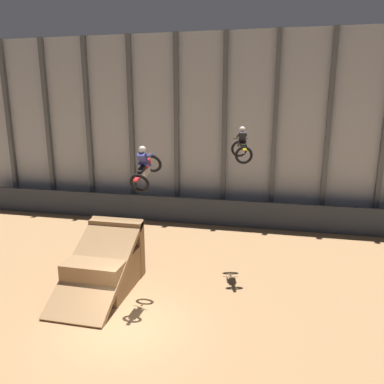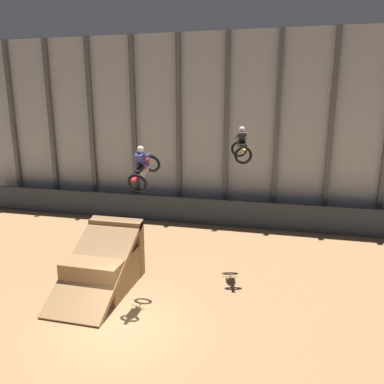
{
  "view_description": "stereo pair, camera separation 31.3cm",
  "coord_description": "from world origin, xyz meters",
  "px_view_note": "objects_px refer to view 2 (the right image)",
  "views": [
    {
      "loc": [
        4.69,
        -10.53,
        7.55
      ],
      "look_at": [
        1.02,
        5.76,
        3.48
      ],
      "focal_mm": 35.0,
      "sensor_mm": 36.0,
      "label": 1
    },
    {
      "loc": [
        5.0,
        -10.46,
        7.55
      ],
      "look_at": [
        1.02,
        5.76,
        3.48
      ],
      "focal_mm": 35.0,
      "sensor_mm": 36.0,
      "label": 2
    }
  ],
  "objects_px": {
    "dirt_ramp": "(106,264)",
    "rider_bike_left_air": "(143,168)",
    "traffic_cone_near_ramp": "(128,244)",
    "rider_bike_right_air": "(241,147)"
  },
  "relations": [
    {
      "from": "rider_bike_right_air",
      "to": "rider_bike_left_air",
      "type": "bearing_deg",
      "value": -147.16
    },
    {
      "from": "dirt_ramp",
      "to": "rider_bike_left_air",
      "type": "height_order",
      "value": "rider_bike_left_air"
    },
    {
      "from": "rider_bike_left_air",
      "to": "traffic_cone_near_ramp",
      "type": "xyz_separation_m",
      "value": [
        -2.73,
        4.5,
        -4.94
      ]
    },
    {
      "from": "dirt_ramp",
      "to": "rider_bike_right_air",
      "type": "height_order",
      "value": "rider_bike_right_air"
    },
    {
      "from": "dirt_ramp",
      "to": "rider_bike_left_air",
      "type": "bearing_deg",
      "value": -19.15
    },
    {
      "from": "rider_bike_right_air",
      "to": "traffic_cone_near_ramp",
      "type": "xyz_separation_m",
      "value": [
        -5.87,
        1.24,
        -5.4
      ]
    },
    {
      "from": "dirt_ramp",
      "to": "traffic_cone_near_ramp",
      "type": "height_order",
      "value": "dirt_ramp"
    },
    {
      "from": "rider_bike_left_air",
      "to": "rider_bike_right_air",
      "type": "height_order",
      "value": "rider_bike_right_air"
    },
    {
      "from": "rider_bike_left_air",
      "to": "rider_bike_right_air",
      "type": "relative_size",
      "value": 1.02
    },
    {
      "from": "traffic_cone_near_ramp",
      "to": "dirt_ramp",
      "type": "bearing_deg",
      "value": -80.43
    }
  ]
}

